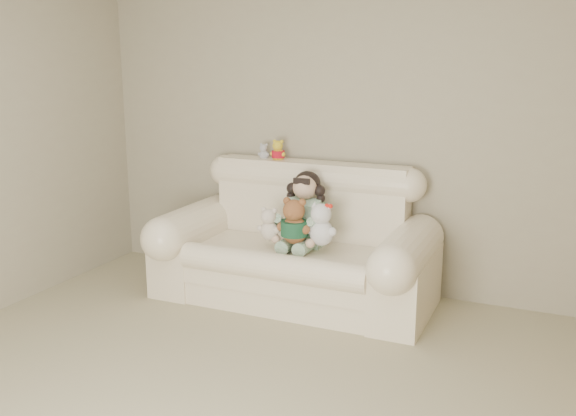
{
  "coord_description": "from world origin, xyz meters",
  "views": [
    {
      "loc": [
        1.52,
        -2.3,
        1.85
      ],
      "look_at": [
        -0.34,
        1.9,
        0.75
      ],
      "focal_mm": 40.1,
      "sensor_mm": 36.0,
      "label": 1
    }
  ],
  "objects_px": {
    "cream_teddy": "(269,221)",
    "seated_child": "(305,209)",
    "sofa": "(293,235)",
    "white_cat": "(322,220)",
    "brown_teddy": "(294,217)"
  },
  "relations": [
    {
      "from": "brown_teddy",
      "to": "white_cat",
      "type": "bearing_deg",
      "value": 13.53
    },
    {
      "from": "sofa",
      "to": "seated_child",
      "type": "bearing_deg",
      "value": 52.08
    },
    {
      "from": "sofa",
      "to": "cream_teddy",
      "type": "distance_m",
      "value": 0.23
    },
    {
      "from": "sofa",
      "to": "white_cat",
      "type": "relative_size",
      "value": 5.57
    },
    {
      "from": "sofa",
      "to": "seated_child",
      "type": "distance_m",
      "value": 0.22
    },
    {
      "from": "cream_teddy",
      "to": "seated_child",
      "type": "bearing_deg",
      "value": 63.04
    },
    {
      "from": "seated_child",
      "to": "brown_teddy",
      "type": "height_order",
      "value": "seated_child"
    },
    {
      "from": "white_cat",
      "to": "cream_teddy",
      "type": "xyz_separation_m",
      "value": [
        -0.4,
        -0.04,
        -0.04
      ]
    },
    {
      "from": "sofa",
      "to": "white_cat",
      "type": "distance_m",
      "value": 0.33
    },
    {
      "from": "white_cat",
      "to": "cream_teddy",
      "type": "bearing_deg",
      "value": -155.87
    },
    {
      "from": "seated_child",
      "to": "cream_teddy",
      "type": "relative_size",
      "value": 1.99
    },
    {
      "from": "cream_teddy",
      "to": "sofa",
      "type": "bearing_deg",
      "value": 60.94
    },
    {
      "from": "sofa",
      "to": "brown_teddy",
      "type": "bearing_deg",
      "value": -63.75
    },
    {
      "from": "seated_child",
      "to": "white_cat",
      "type": "distance_m",
      "value": 0.27
    },
    {
      "from": "sofa",
      "to": "seated_child",
      "type": "height_order",
      "value": "sofa"
    }
  ]
}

